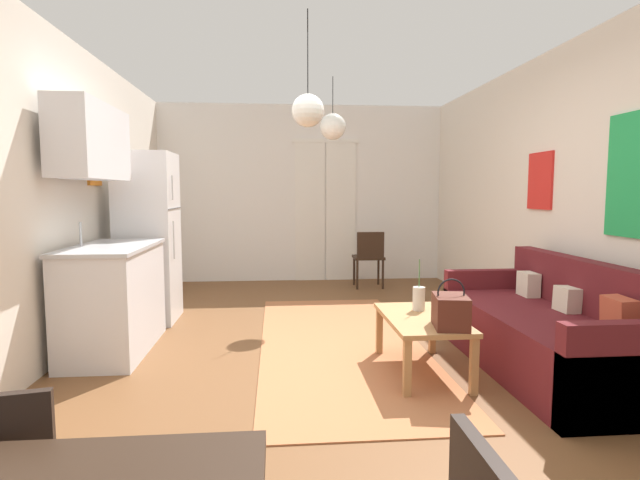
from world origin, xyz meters
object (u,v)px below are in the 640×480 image
accent_chair (369,255)px  pendant_lamp_near (308,110)px  pendant_lamp_far (333,127)px  coffee_table (422,324)px  handbag (451,311)px  bamboo_vase (419,298)px  refrigerator (148,238)px  couch (551,335)px

accent_chair → pendant_lamp_near: (-1.07, -3.19, 1.48)m
pendant_lamp_far → coffee_table: bearing=-78.9°
coffee_table → handbag: size_ratio=2.84×
coffee_table → pendant_lamp_near: bearing=172.1°
bamboo_vase → pendant_lamp_far: bearing=103.0°
handbag → refrigerator: refrigerator is taller
handbag → pendant_lamp_near: pendant_lamp_near is taller
handbag → pendant_lamp_near: (-0.95, 0.43, 1.40)m
bamboo_vase → refrigerator: (-2.44, 1.55, 0.36)m
refrigerator → handbag: bearing=-39.2°
couch → handbag: size_ratio=5.81×
refrigerator → accent_chair: size_ratio=2.19×
coffee_table → pendant_lamp_near: (-0.84, 0.12, 1.57)m
handbag → pendant_lamp_far: (-0.53, 2.49, 1.56)m
refrigerator → coffee_table: bearing=-35.9°
refrigerator → accent_chair: bearing=30.6°
pendant_lamp_far → pendant_lamp_near: bearing=-101.5°
handbag → accent_chair: 3.62m
pendant_lamp_far → accent_chair: bearing=60.1°
handbag → accent_chair: bearing=88.1°
couch → pendant_lamp_near: size_ratio=2.37×
coffee_table → pendant_lamp_near: 1.79m
pendant_lamp_near → pendant_lamp_far: 2.11m
coffee_table → refrigerator: bearing=144.1°
couch → accent_chair: 3.46m
refrigerator → pendant_lamp_far: pendant_lamp_far is taller
pendant_lamp_far → handbag: bearing=-77.9°
accent_chair → pendant_lamp_far: size_ratio=1.13×
coffee_table → accent_chair: size_ratio=1.20×
accent_chair → pendant_lamp_far: (-0.65, -1.13, 1.64)m
bamboo_vase → coffee_table: bearing=-99.0°
couch → pendant_lamp_far: size_ratio=2.79×
couch → refrigerator: 3.89m
bamboo_vase → pendant_lamp_far: pendant_lamp_far is taller
handbag → pendant_lamp_near: bearing=155.7°
coffee_table → accent_chair: accent_chair is taller
handbag → pendant_lamp_near: 1.75m
accent_chair → handbag: bearing=89.4°
bamboo_vase → handbag: bamboo_vase is taller
coffee_table → bamboo_vase: (0.03, 0.19, 0.15)m
refrigerator → pendant_lamp_near: bearing=-46.1°
pendant_lamp_near → pendant_lamp_far: bearing=78.5°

